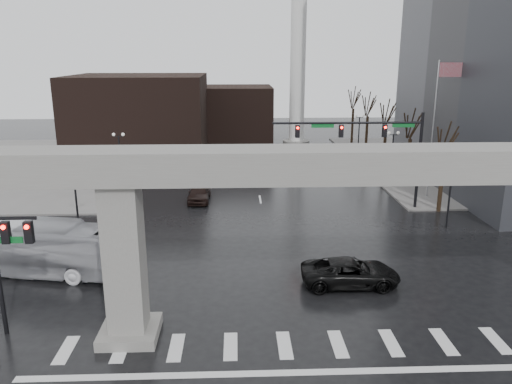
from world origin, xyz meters
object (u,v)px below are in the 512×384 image
far_car (199,193)px  pickup_truck (350,272)px  signal_mast_arm (374,140)px  city_bus (34,248)px

far_car → pickup_truck: bearing=-59.4°
signal_mast_arm → far_car: bearing=168.5°
pickup_truck → far_car: far_car is taller
signal_mast_arm → far_car: (-14.37, 2.93, -5.06)m
signal_mast_arm → far_car: signal_mast_arm is taller
pickup_truck → far_car: bearing=29.8°
signal_mast_arm → city_bus: (-22.93, -11.62, -4.25)m
city_bus → far_car: city_bus is taller
far_car → city_bus: bearing=-119.5°
pickup_truck → city_bus: bearing=82.8°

